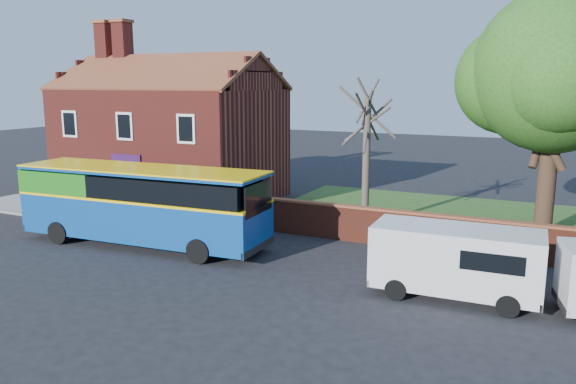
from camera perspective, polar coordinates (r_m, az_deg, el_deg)
The scene contains 10 objects.
ground at distance 22.22m, azimuth -15.00°, elevation -7.42°, with size 120.00×120.00×0.00m, color black.
pavement at distance 30.87m, azimuth -17.95°, elevation -2.29°, with size 18.00×3.50×0.12m, color gray.
kerb at distance 29.67m, azimuth -20.27°, elevation -2.95°, with size 18.00×0.15×0.14m, color slate.
grass_strip at distance 29.67m, azimuth 23.18°, elevation -3.26°, with size 26.00×12.00×0.04m, color #426B28.
shop_building at distance 34.65m, azimuth -11.75°, elevation 5.06°, with size 12.30×8.13×10.50m.
boundary_wall at distance 23.66m, azimuth 22.57°, elevation -4.72°, with size 22.00×0.38×1.60m.
bus at distance 24.95m, azimuth -15.23°, elevation -0.88°, with size 11.21×3.40×3.37m.
van_near at distance 19.03m, azimuth 16.73°, elevation -6.54°, with size 5.36×2.35×2.32m.
large_tree at distance 27.39m, azimuth 25.77°, elevation 10.54°, with size 8.98×7.10×10.95m.
bare_tree at distance 26.91m, azimuth 7.96°, elevation 3.63°, with size 2.54×3.02×6.76m.
Camera 1 is at (13.98, -15.84, 6.90)m, focal length 35.00 mm.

